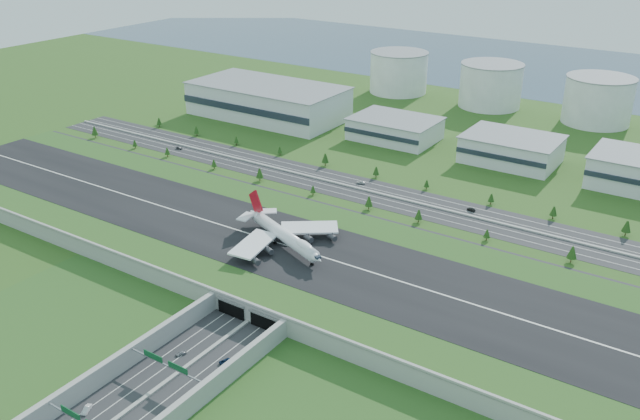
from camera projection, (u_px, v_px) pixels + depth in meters
The scene contains 20 objects.
ground at pixel (317, 271), 311.13m from camera, with size 1200.00×1200.00×0.00m, color #28551A.
airfield_deck at pixel (317, 263), 309.36m from camera, with size 520.00×100.00×9.20m.
underpass_road at pixel (158, 381), 234.22m from camera, with size 38.80×120.40×8.00m.
sign_gantry_near at pixel (166, 366), 236.09m from camera, with size 38.70×0.70×9.80m.
north_expressway at pixel (410, 202), 383.24m from camera, with size 560.00×36.00×0.12m, color #28282B.
tree_row at pixel (422, 198), 376.67m from camera, with size 508.00×48.70×8.49m.
hangar_west at pixel (268, 101), 531.94m from camera, with size 120.00×60.00×25.00m, color silver.
hangar_mid_a at pixel (395, 129), 482.48m from camera, with size 58.00×42.00×15.00m, color silver.
hangar_mid_b at pixel (511, 149), 439.31m from camera, with size 58.00×42.00×17.00m, color silver.
fuel_tank_a at pixel (399, 73), 599.64m from camera, with size 50.00×50.00×35.00m, color silver.
fuel_tank_b at pixel (491, 86), 556.89m from camera, with size 50.00×50.00×35.00m, color silver.
fuel_tank_c at pixel (598, 101), 514.13m from camera, with size 50.00×50.00×35.00m, color silver.
bay_water at pixel (584, 73), 675.57m from camera, with size 1200.00×260.00×0.06m, color #334A62.
boeing_747 at pixel (284, 235), 314.68m from camera, with size 59.71×55.32×19.53m.
car_0 at pixel (181, 353), 252.81m from camera, with size 1.63×4.06×1.38m, color #A7A7AC.
car_1 at pixel (87, 409), 224.57m from camera, with size 1.75×5.01×1.65m, color silver.
car_2 at pixel (226, 361), 248.48m from camera, with size 2.22×4.81×1.34m, color #0B1C39.
car_4 at pixel (179, 148), 464.85m from camera, with size 2.03×5.05×1.72m, color #5C5C62.
car_5 at pixel (471, 210), 371.29m from camera, with size 1.72×4.94×1.63m, color black.
car_7 at pixel (361, 182), 407.43m from camera, with size 2.34×5.77×1.67m, color silver.
Camera 1 is at (151.26, -225.82, 154.00)m, focal length 38.00 mm.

